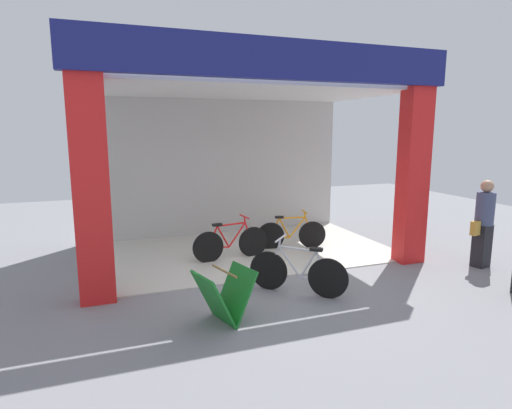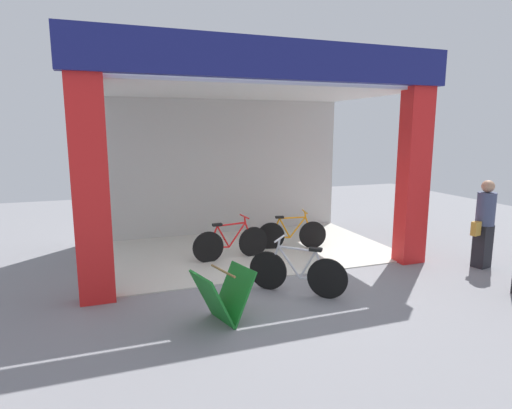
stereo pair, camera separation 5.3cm
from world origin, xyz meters
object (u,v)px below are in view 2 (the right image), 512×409
at_px(bicycle_inside_1, 292,234).
at_px(bicycle_parked_0, 297,272).
at_px(bicycle_inside_0, 231,243).
at_px(pedestrian_0, 484,223).
at_px(sandwich_board_sign, 223,296).

xyz_separation_m(bicycle_inside_1, bicycle_parked_0, (-0.97, -2.34, 0.02)).
bearing_deg(bicycle_inside_0, pedestrian_0, -25.23).
bearing_deg(sandwich_board_sign, bicycle_parked_0, 22.59).
xyz_separation_m(bicycle_inside_0, bicycle_inside_1, (1.44, 0.30, -0.01)).
xyz_separation_m(bicycle_inside_0, pedestrian_0, (4.26, -2.01, 0.49)).
xyz_separation_m(bicycle_parked_0, sandwich_board_sign, (-1.34, -0.56, 0.01)).
distance_m(bicycle_inside_0, pedestrian_0, 4.74).
height_order(bicycle_inside_0, sandwich_board_sign, bicycle_inside_0).
bearing_deg(bicycle_inside_1, pedestrian_0, -39.36).
bearing_deg(sandwich_board_sign, bicycle_inside_0, 71.43).
distance_m(bicycle_parked_0, sandwich_board_sign, 1.46).
relative_size(bicycle_inside_1, sandwich_board_sign, 1.76).
bearing_deg(bicycle_inside_1, bicycle_inside_0, -168.14).
xyz_separation_m(bicycle_inside_0, sandwich_board_sign, (-0.87, -2.59, 0.02)).
relative_size(bicycle_inside_0, bicycle_inside_1, 1.06).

